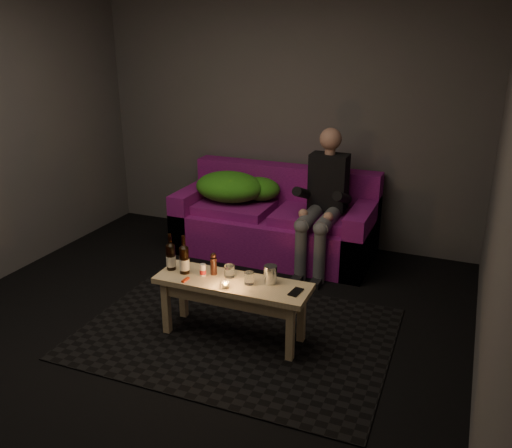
{
  "coord_description": "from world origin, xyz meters",
  "views": [
    {
      "loc": [
        1.82,
        -2.95,
        2.15
      ],
      "look_at": [
        0.15,
        1.12,
        0.53
      ],
      "focal_mm": 38.0,
      "sensor_mm": 36.0,
      "label": 1
    }
  ],
  "objects_px": {
    "beer_bottle_b": "(184,259)",
    "steel_cup": "(270,274)",
    "sofa": "(276,223)",
    "person": "(323,198)",
    "beer_bottle_a": "(171,256)",
    "coffee_table": "(233,291)"
  },
  "relations": [
    {
      "from": "beer_bottle_b",
      "to": "steel_cup",
      "type": "height_order",
      "value": "beer_bottle_b"
    },
    {
      "from": "sofa",
      "to": "person",
      "type": "relative_size",
      "value": 1.5
    },
    {
      "from": "beer_bottle_a",
      "to": "beer_bottle_b",
      "type": "height_order",
      "value": "beer_bottle_b"
    },
    {
      "from": "coffee_table",
      "to": "beer_bottle_b",
      "type": "xyz_separation_m",
      "value": [
        -0.38,
        -0.01,
        0.19
      ]
    },
    {
      "from": "beer_bottle_a",
      "to": "beer_bottle_b",
      "type": "distance_m",
      "value": 0.12
    },
    {
      "from": "sofa",
      "to": "steel_cup",
      "type": "xyz_separation_m",
      "value": [
        0.53,
        -1.56,
        0.22
      ]
    },
    {
      "from": "person",
      "to": "beer_bottle_b",
      "type": "bearing_deg",
      "value": -112.32
    },
    {
      "from": "sofa",
      "to": "steel_cup",
      "type": "height_order",
      "value": "sofa"
    },
    {
      "from": "person",
      "to": "sofa",
      "type": "bearing_deg",
      "value": 163.05
    },
    {
      "from": "coffee_table",
      "to": "steel_cup",
      "type": "height_order",
      "value": "steel_cup"
    },
    {
      "from": "beer_bottle_a",
      "to": "steel_cup",
      "type": "relative_size",
      "value": 2.2
    },
    {
      "from": "person",
      "to": "coffee_table",
      "type": "bearing_deg",
      "value": -99.09
    },
    {
      "from": "person",
      "to": "steel_cup",
      "type": "relative_size",
      "value": 10.13
    },
    {
      "from": "coffee_table",
      "to": "beer_bottle_b",
      "type": "distance_m",
      "value": 0.42
    },
    {
      "from": "steel_cup",
      "to": "person",
      "type": "bearing_deg",
      "value": 90.81
    },
    {
      "from": "coffee_table",
      "to": "steel_cup",
      "type": "xyz_separation_m",
      "value": [
        0.26,
        0.08,
        0.14
      ]
    },
    {
      "from": "sofa",
      "to": "beer_bottle_a",
      "type": "height_order",
      "value": "sofa"
    },
    {
      "from": "sofa",
      "to": "beer_bottle_a",
      "type": "relative_size",
      "value": 6.9
    },
    {
      "from": "sofa",
      "to": "person",
      "type": "xyz_separation_m",
      "value": [
        0.51,
        -0.16,
        0.37
      ]
    },
    {
      "from": "beer_bottle_b",
      "to": "sofa",
      "type": "bearing_deg",
      "value": 86.56
    },
    {
      "from": "person",
      "to": "steel_cup",
      "type": "xyz_separation_m",
      "value": [
        0.02,
        -1.4,
        -0.15
      ]
    },
    {
      "from": "sofa",
      "to": "coffee_table",
      "type": "xyz_separation_m",
      "value": [
        0.28,
        -1.64,
        0.08
      ]
    }
  ]
}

